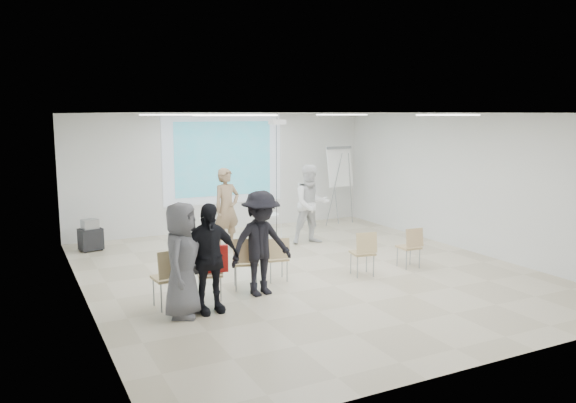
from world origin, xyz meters
name	(u,v)px	position (x,y,z in m)	size (l,w,h in m)	color
floor	(307,274)	(0.00, 0.00, -0.05)	(8.00, 9.00, 0.10)	beige
ceiling	(308,110)	(0.00, 0.00, 3.05)	(8.00, 9.00, 0.10)	white
wall_back	(223,172)	(0.00, 4.55, 1.50)	(8.00, 0.10, 3.00)	silver
wall_left	(78,211)	(-4.05, 0.00, 1.50)	(0.10, 9.00, 3.00)	silver
wall_right	(469,182)	(4.05, 0.00, 1.50)	(0.10, 9.00, 3.00)	silver
projection_halo	(224,159)	(0.00, 4.49, 1.85)	(3.20, 0.01, 2.30)	silver
projection_image	(224,159)	(0.00, 4.47, 1.85)	(2.60, 0.01, 1.90)	teal
pedestal_table	(265,228)	(0.10, 2.15, 0.44)	(0.72, 0.72, 0.79)	silver
player_left	(227,203)	(-0.70, 2.44, 1.03)	(0.75, 0.51, 2.06)	#9B7E5F
player_right	(311,200)	(1.24, 2.07, 1.02)	(0.98, 0.78, 2.04)	white
controller_left	(230,187)	(-0.52, 2.69, 1.36)	(0.04, 0.11, 0.04)	silver
controller_right	(299,184)	(1.06, 2.32, 1.37)	(0.04, 0.12, 0.04)	white
chair_far_left	(170,274)	(-2.87, -0.86, 0.56)	(0.48, 0.51, 0.95)	tan
chair_left_mid	(210,271)	(-2.19, -0.76, 0.49)	(0.46, 0.49, 0.83)	tan
chair_left_inner	(246,259)	(-1.46, -0.50, 0.54)	(0.55, 0.57, 0.92)	tan
chair_center	(278,255)	(-0.77, -0.31, 0.48)	(0.44, 0.46, 0.81)	tan
chair_right_inner	(364,250)	(0.80, -0.74, 0.50)	(0.47, 0.50, 0.85)	tan
chair_right_far	(411,244)	(1.93, -0.69, 0.48)	(0.40, 0.43, 0.81)	tan
red_jacket	(214,259)	(-2.17, -0.91, 0.72)	(0.45, 0.10, 0.43)	#AE1A15
laptop	(245,260)	(-1.44, -0.40, 0.49)	(0.34, 0.24, 0.03)	black
audience_left	(208,250)	(-2.38, -1.27, 0.97)	(1.12, 0.67, 1.93)	black
audience_mid	(261,236)	(-1.33, -0.86, 0.99)	(1.28, 0.70, 1.98)	black
audience_outer	(182,253)	(-2.79, -1.26, 0.97)	(0.94, 0.62, 1.93)	#5C5C61
flipchart_easel	(340,167)	(3.01, 3.68, 1.57)	(0.92, 0.70, 2.13)	gray
av_cart	(91,236)	(-3.45, 3.64, 0.32)	(0.54, 0.47, 0.70)	black
ceiling_projector	(277,128)	(0.10, 1.49, 2.69)	(0.30, 0.25, 3.00)	white
fluor_panel_nw	(171,115)	(-2.00, 2.00, 2.97)	(1.20, 0.30, 0.02)	white
fluor_panel_ne	(342,115)	(2.00, 2.00, 2.97)	(1.20, 0.30, 0.02)	white
fluor_panel_sw	(236,115)	(-2.00, -1.50, 2.97)	(1.20, 0.30, 0.02)	white
fluor_panel_se	(448,115)	(2.00, -1.50, 2.97)	(1.20, 0.30, 0.02)	white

